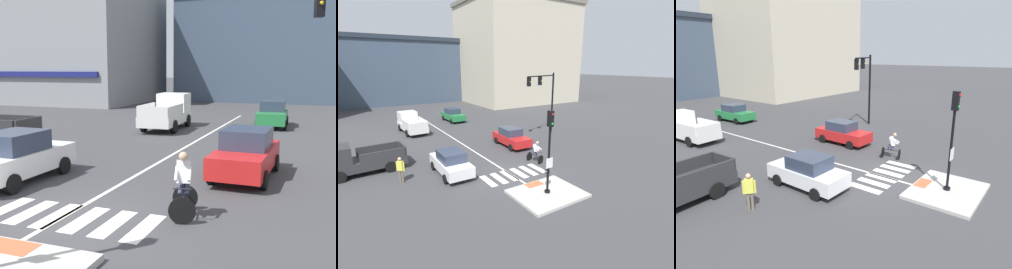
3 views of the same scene
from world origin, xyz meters
The scene contains 16 objects.
ground_plane centered at (0.00, 0.00, 0.00)m, with size 300.00×300.00×0.00m, color #3D3D3F.
tactile_pad_front centered at (0.00, -1.96, 0.15)m, with size 1.10×0.60×0.01m, color #DB5B38.
crosswalk_stripe_a centered at (-1.97, 0.19, 0.00)m, with size 0.44×1.80×0.01m, color silver.
crosswalk_stripe_b centered at (-1.18, 0.19, 0.00)m, with size 0.44×1.80×0.01m, color silver.
crosswalk_stripe_c centered at (-0.39, 0.19, 0.00)m, with size 0.44×1.80×0.01m, color silver.
crosswalk_stripe_d centered at (0.39, 0.19, 0.00)m, with size 0.44×1.80×0.01m, color silver.
crosswalk_stripe_e centered at (1.18, 0.19, 0.00)m, with size 0.44×1.80×0.01m, color silver.
crosswalk_stripe_f centered at (1.97, 0.19, 0.00)m, with size 0.44×1.80×0.01m, color silver.
lane_centre_line centered at (-0.20, 10.00, 0.00)m, with size 0.14×28.00×0.01m, color silver.
building_corner_left centered at (-21.46, 32.36, 6.83)m, with size 18.90×15.45×13.63m.
building_far_block centered at (0.83, 45.07, 5.98)m, with size 22.17×19.25×11.93m.
car_white_westbound_near centered at (-3.51, 2.52, 0.81)m, with size 1.87×4.11×1.64m.
car_red_eastbound_mid centered at (3.35, 5.60, 0.81)m, with size 1.94×4.15×1.64m.
car_green_eastbound_distant centered at (2.80, 18.45, 0.81)m, with size 1.98×4.17×1.64m.
pickup_truck_white_westbound_distant centered at (-3.10, 15.60, 0.98)m, with size 2.25×5.19×2.08m.
cyclist centered at (2.60, 1.15, 0.87)m, with size 0.90×1.22×1.68m.
Camera 1 is at (5.64, -8.17, 3.63)m, focal length 44.51 mm.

